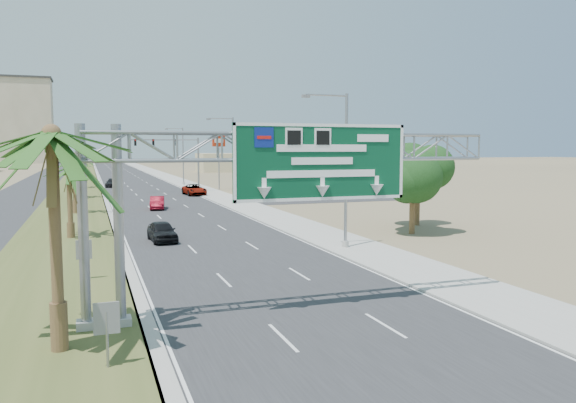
# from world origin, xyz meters

# --- Properties ---
(road) EXTENTS (12.00, 300.00, 0.02)m
(road) POSITION_xyz_m (0.00, 110.00, 0.01)
(road) COLOR #28282B
(road) RESTS_ON ground
(sidewalk_right) EXTENTS (4.00, 300.00, 0.10)m
(sidewalk_right) POSITION_xyz_m (8.50, 110.00, 0.05)
(sidewalk_right) COLOR #9E9B93
(sidewalk_right) RESTS_ON ground
(median_grass) EXTENTS (7.00, 300.00, 0.12)m
(median_grass) POSITION_xyz_m (-10.00, 110.00, 0.06)
(median_grass) COLOR #434C21
(median_grass) RESTS_ON ground
(opposing_road) EXTENTS (8.00, 300.00, 0.02)m
(opposing_road) POSITION_xyz_m (-17.00, 110.00, 0.01)
(opposing_road) COLOR #28282B
(opposing_road) RESTS_ON ground
(sign_gantry) EXTENTS (16.75, 1.24, 7.50)m
(sign_gantry) POSITION_xyz_m (-1.06, 9.93, 6.06)
(sign_gantry) COLOR gray
(sign_gantry) RESTS_ON ground
(palm_near) EXTENTS (5.70, 5.70, 8.35)m
(palm_near) POSITION_xyz_m (-9.20, 8.00, 6.93)
(palm_near) COLOR brown
(palm_near) RESTS_ON ground
(palm_row_b) EXTENTS (3.99, 3.99, 5.95)m
(palm_row_b) POSITION_xyz_m (-9.50, 32.00, 4.90)
(palm_row_b) COLOR brown
(palm_row_b) RESTS_ON ground
(palm_row_c) EXTENTS (3.99, 3.99, 6.75)m
(palm_row_c) POSITION_xyz_m (-9.50, 48.00, 5.66)
(palm_row_c) COLOR brown
(palm_row_c) RESTS_ON ground
(palm_row_d) EXTENTS (3.99, 3.99, 5.45)m
(palm_row_d) POSITION_xyz_m (-9.50, 66.00, 4.42)
(palm_row_d) COLOR brown
(palm_row_d) RESTS_ON ground
(palm_row_e) EXTENTS (3.99, 3.99, 6.15)m
(palm_row_e) POSITION_xyz_m (-9.50, 85.00, 5.09)
(palm_row_e) COLOR brown
(palm_row_e) RESTS_ON ground
(palm_row_f) EXTENTS (3.99, 3.99, 5.75)m
(palm_row_f) POSITION_xyz_m (-9.50, 110.00, 4.71)
(palm_row_f) COLOR brown
(palm_row_f) RESTS_ON ground
(streetlight_near) EXTENTS (3.27, 0.44, 10.00)m
(streetlight_near) POSITION_xyz_m (7.30, 22.00, 4.69)
(streetlight_near) COLOR gray
(streetlight_near) RESTS_ON ground
(streetlight_mid) EXTENTS (3.27, 0.44, 10.00)m
(streetlight_mid) POSITION_xyz_m (7.30, 52.00, 4.69)
(streetlight_mid) COLOR gray
(streetlight_mid) RESTS_ON ground
(streetlight_far) EXTENTS (3.27, 0.44, 10.00)m
(streetlight_far) POSITION_xyz_m (7.30, 88.00, 4.69)
(streetlight_far) COLOR gray
(streetlight_far) RESTS_ON ground
(signal_mast) EXTENTS (10.28, 0.71, 8.00)m
(signal_mast) POSITION_xyz_m (5.17, 71.97, 4.85)
(signal_mast) COLOR gray
(signal_mast) RESTS_ON ground
(store_building) EXTENTS (18.00, 10.00, 4.00)m
(store_building) POSITION_xyz_m (22.00, 66.00, 2.00)
(store_building) COLOR #C7B886
(store_building) RESTS_ON ground
(oak_near) EXTENTS (4.50, 4.50, 6.80)m
(oak_near) POSITION_xyz_m (15.00, 26.00, 4.53)
(oak_near) COLOR brown
(oak_near) RESTS_ON ground
(oak_far) EXTENTS (3.50, 3.50, 5.60)m
(oak_far) POSITION_xyz_m (18.00, 30.00, 3.82)
(oak_far) COLOR brown
(oak_far) RESTS_ON ground
(median_signback_a) EXTENTS (0.75, 0.08, 2.08)m
(median_signback_a) POSITION_xyz_m (-7.80, 6.00, 1.45)
(median_signback_a) COLOR gray
(median_signback_a) RESTS_ON ground
(median_signback_b) EXTENTS (0.75, 0.08, 2.08)m
(median_signback_b) POSITION_xyz_m (-8.50, 18.00, 1.45)
(median_signback_b) COLOR gray
(median_signback_b) RESTS_ON ground
(tower_distant) EXTENTS (20.00, 16.00, 35.00)m
(tower_distant) POSITION_xyz_m (-32.00, 250.00, 17.50)
(tower_distant) COLOR tan
(tower_distant) RESTS_ON ground
(building_distant_right) EXTENTS (20.00, 12.00, 5.00)m
(building_distant_right) POSITION_xyz_m (30.00, 140.00, 2.50)
(building_distant_right) COLOR #C7B886
(building_distant_right) RESTS_ON ground
(car_left_lane) EXTENTS (1.91, 4.26, 1.42)m
(car_left_lane) POSITION_xyz_m (-3.45, 28.75, 0.71)
(car_left_lane) COLOR black
(car_left_lane) RESTS_ON ground
(car_mid_lane) EXTENTS (2.01, 4.31, 1.37)m
(car_mid_lane) POSITION_xyz_m (-1.38, 49.90, 0.68)
(car_mid_lane) COLOR maroon
(car_mid_lane) RESTS_ON ground
(car_right_lane) EXTENTS (2.89, 5.58, 1.50)m
(car_right_lane) POSITION_xyz_m (5.50, 66.18, 0.75)
(car_right_lane) COLOR gray
(car_right_lane) RESTS_ON ground
(car_far) EXTENTS (2.55, 4.94, 1.37)m
(car_far) POSITION_xyz_m (-4.55, 86.54, 0.69)
(car_far) COLOR black
(car_far) RESTS_ON ground
(pole_sign_red_near) EXTENTS (2.36, 1.11, 8.22)m
(pole_sign_red_near) POSITION_xyz_m (10.68, 59.71, 6.40)
(pole_sign_red_near) COLOR gray
(pole_sign_red_near) RESTS_ON ground
(pole_sign_blue) EXTENTS (2.02, 0.71, 7.23)m
(pole_sign_blue) POSITION_xyz_m (12.18, 55.25, 5.27)
(pole_sign_blue) COLOR gray
(pole_sign_blue) RESTS_ON ground
(pole_sign_red_far) EXTENTS (2.18, 0.97, 8.73)m
(pole_sign_red_far) POSITION_xyz_m (11.01, 75.22, 6.91)
(pole_sign_red_far) COLOR gray
(pole_sign_red_far) RESTS_ON ground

